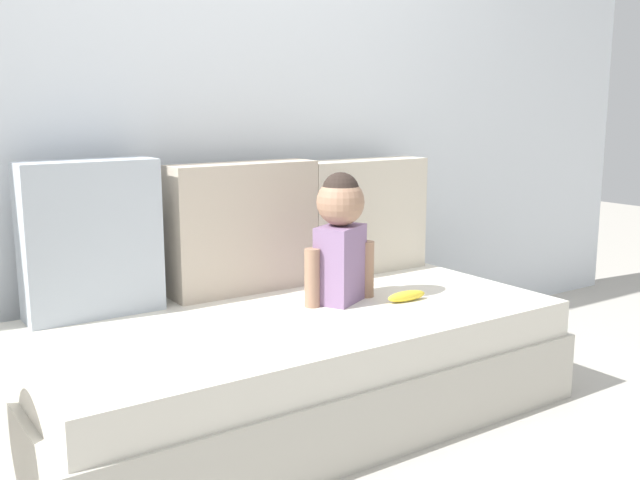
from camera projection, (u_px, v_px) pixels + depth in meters
ground_plane at (296, 414)px, 2.67m from camera, size 12.00×12.00×0.00m
back_wall at (213, 86)px, 2.94m from camera, size 5.12×0.10×2.37m
couch at (295, 364)px, 2.63m from camera, size 1.92×0.95×0.38m
throw_pillow_left at (91, 239)px, 2.52m from camera, size 0.47×0.16×0.54m
throw_pillow_center at (243, 228)px, 2.85m from camera, size 0.60×0.16×0.51m
throw_pillow_right at (364, 216)px, 3.18m from camera, size 0.59×0.16×0.49m
toddler at (340, 233)px, 2.69m from camera, size 0.31×0.20×0.49m
banana at (407, 296)px, 2.74m from camera, size 0.17×0.05×0.04m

